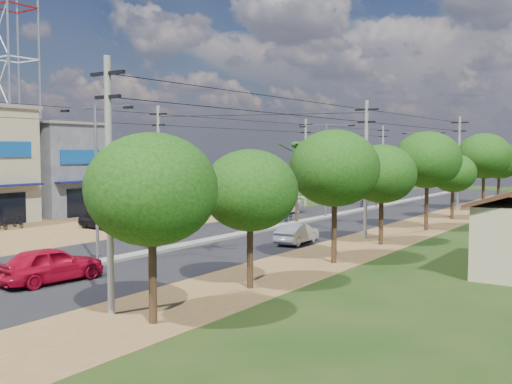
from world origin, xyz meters
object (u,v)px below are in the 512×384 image
Objects in this scene: car_silver_mid at (297,234)px; car_white_far at (279,206)px; car_parked_dark at (101,220)px; moto_rider_east at (92,266)px; car_red_near at (51,265)px.

car_silver_mid is 17.29m from car_white_far.
car_white_far reaches higher than car_silver_mid.
car_parked_dark is 16.27m from moto_rider_east.
moto_rider_east is at bearing 69.82° from car_silver_mid.
car_white_far reaches higher than car_parked_dark.
car_red_near is 2.32m from moto_rider_east.
car_red_near is 17.92m from car_parked_dark.
car_parked_dark reaches higher than moto_rider_east.
car_silver_mid is at bearing -95.94° from car_red_near.
car_parked_dark is (-11.90, 13.39, -0.13)m from car_red_near.
car_silver_mid is 2.55× the size of moto_rider_east.
moto_rider_east is (6.50, -27.16, -0.37)m from car_white_far.
car_white_far is 16.95m from car_parked_dark.
car_white_far reaches higher than moto_rider_east.
car_red_near is at bearing 72.01° from car_silver_mid.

